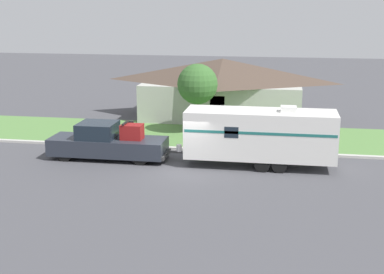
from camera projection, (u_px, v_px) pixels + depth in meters
name	position (u px, v px, depth m)	size (l,w,h in m)	color
ground_plane	(184.00, 170.00, 27.15)	(120.00, 120.00, 0.00)	#47474C
curb_strip	(196.00, 149.00, 30.71)	(80.00, 0.30, 0.14)	beige
lawn_strip	(205.00, 135.00, 34.22)	(80.00, 7.00, 0.03)	#568442
house_across_street	(222.00, 87.00, 39.17)	(12.23, 6.68, 4.34)	#B2B2A8
pickup_truck	(107.00, 143.00, 28.94)	(6.44, 2.06, 2.07)	black
travel_trailer	(260.00, 134.00, 27.41)	(8.59, 2.32, 3.20)	black
mailbox	(130.00, 126.00, 32.04)	(0.48, 0.20, 1.39)	brown
tree_in_yard	(198.00, 84.00, 33.89)	(2.58, 2.58, 4.54)	brown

